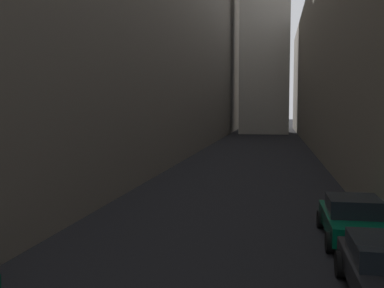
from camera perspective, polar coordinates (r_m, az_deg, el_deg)
ground_plane at (r=42.39m, az=7.77°, el=-1.33°), size 264.00×264.00×0.00m
building_block_left at (r=47.09m, az=-7.40°, el=15.04°), size 13.28×108.00×25.82m
parked_car_right_far at (r=15.87m, az=19.45°, el=-8.77°), size 1.96×4.18×1.45m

